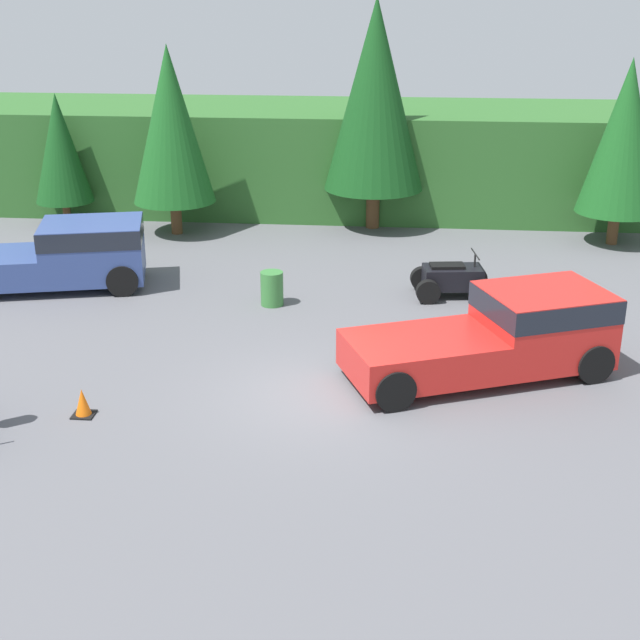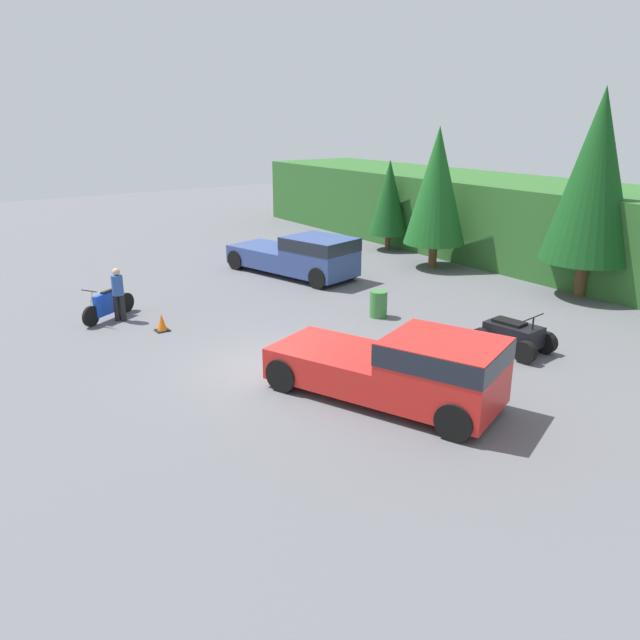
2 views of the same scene
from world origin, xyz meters
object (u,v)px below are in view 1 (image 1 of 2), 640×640
Objects in this scene: pickup_truck_second at (57,254)px; quad_atv at (452,279)px; traffic_cone at (83,403)px; steel_barrel at (272,288)px; pickup_truck_red at (504,332)px.

quad_atv is at bearing -12.46° from pickup_truck_second.
traffic_cone is at bearing -80.19° from pickup_truck_second.
traffic_cone is (3.22, -7.30, -0.68)m from pickup_truck_second.
pickup_truck_second is 11.26× the size of traffic_cone.
quad_atv is 2.52× the size of steel_barrel.
quad_atv is 4.75m from steel_barrel.
pickup_truck_second is at bearing 113.76° from traffic_cone.
pickup_truck_red is at bearing -87.68° from quad_atv.
pickup_truck_second is 10.56m from quad_atv.
pickup_truck_red is 2.65× the size of quad_atv.
quad_atv reaches higher than steel_barrel.
traffic_cone is 0.62× the size of steel_barrel.
pickup_truck_second reaches higher than traffic_cone.
pickup_truck_second is 8.01m from traffic_cone.
steel_barrel is (-4.62, -1.11, -0.02)m from quad_atv.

